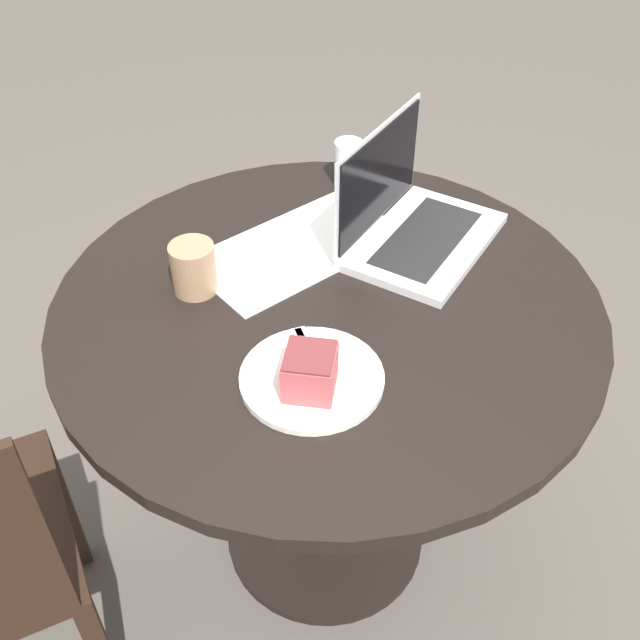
% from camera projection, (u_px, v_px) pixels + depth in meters
% --- Properties ---
extents(ground_plane, '(12.00, 12.00, 0.00)m').
position_uv_depth(ground_plane, '(325.00, 534.00, 1.87)').
color(ground_plane, '#4C4742').
extents(dining_table, '(1.01, 1.01, 0.76)m').
position_uv_depth(dining_table, '(327.00, 362.00, 1.47)').
color(dining_table, black).
rests_on(dining_table, ground_plane).
extents(paper_document, '(0.44, 0.28, 0.00)m').
position_uv_depth(paper_document, '(298.00, 247.00, 1.48)').
color(paper_document, white).
rests_on(paper_document, dining_table).
extents(plate, '(0.23, 0.23, 0.01)m').
position_uv_depth(plate, '(312.00, 378.00, 1.20)').
color(plate, silver).
rests_on(plate, dining_table).
extents(cake_slice, '(0.11, 0.11, 0.07)m').
position_uv_depth(cake_slice, '(310.00, 371.00, 1.16)').
color(cake_slice, '#B74C51').
rests_on(cake_slice, plate).
extents(fork, '(0.10, 0.16, 0.00)m').
position_uv_depth(fork, '(309.00, 354.00, 1.23)').
color(fork, silver).
rests_on(fork, plate).
extents(coffee_glass, '(0.08, 0.08, 0.10)m').
position_uv_depth(coffee_glass, '(194.00, 268.00, 1.35)').
color(coffee_glass, '#997556').
rests_on(coffee_glass, dining_table).
extents(water_glass, '(0.06, 0.06, 0.10)m').
position_uv_depth(water_glass, '(348.00, 163.00, 1.63)').
color(water_glass, silver).
rests_on(water_glass, dining_table).
extents(laptop, '(0.37, 0.28, 0.23)m').
position_uv_depth(laptop, '(413.00, 223.00, 1.47)').
color(laptop, silver).
rests_on(laptop, dining_table).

